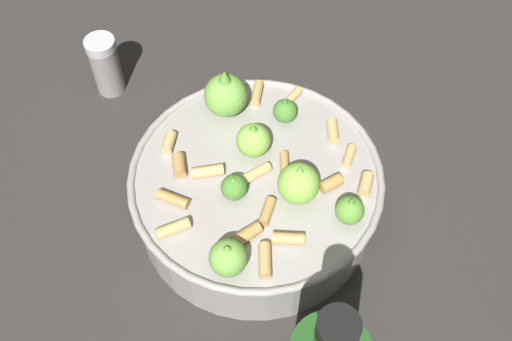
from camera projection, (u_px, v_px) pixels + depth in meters
ground_plane at (256, 211)px, 0.69m from camera, size 2.40×2.40×0.00m
cooking_pan at (256, 190)px, 0.65m from camera, size 0.26×0.26×0.13m
pepper_shaker at (106, 65)px, 0.76m from camera, size 0.04×0.04×0.08m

